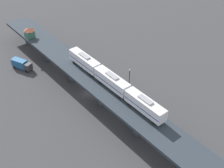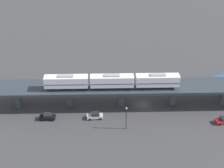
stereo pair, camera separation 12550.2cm
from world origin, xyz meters
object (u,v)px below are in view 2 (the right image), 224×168
(subway_train, at_px, (112,81))
(street_car_black, at_px, (48,117))
(delivery_truck, at_px, (216,82))
(street_car_red, at_px, (224,120))
(street_car_silver, at_px, (95,116))
(street_lamp, at_px, (126,116))

(subway_train, relative_size, street_car_black, 8.42)
(street_car_black, xyz_separation_m, delivery_truck, (18.20, -50.80, 0.82))
(street_car_red, relative_size, street_car_silver, 1.02)
(street_car_red, bearing_deg, street_car_silver, 87.90)
(subway_train, distance_m, delivery_truck, 36.20)
(street_car_silver, bearing_deg, delivery_truck, -65.13)
(delivery_truck, xyz_separation_m, street_lamp, (-21.80, 29.27, 2.35))
(street_car_black, bearing_deg, street_lamp, -99.52)
(street_car_red, relative_size, street_lamp, 0.67)
(street_car_silver, relative_size, street_lamp, 0.66)
(street_lamp, bearing_deg, street_car_black, 80.48)
(subway_train, bearing_deg, street_car_black, 107.91)
(street_car_black, relative_size, street_car_silver, 0.97)
(subway_train, height_order, street_car_red, subway_train)
(subway_train, xyz_separation_m, street_car_red, (-6.28, -30.46, -8.29))
(subway_train, distance_m, street_car_silver, 10.71)
(delivery_truck, height_order, street_lamp, street_lamp)
(subway_train, xyz_separation_m, delivery_truck, (12.49, -33.15, -7.47))
(street_car_red, height_order, delivery_truck, delivery_truck)
(subway_train, relative_size, street_lamp, 5.37)
(street_lamp, bearing_deg, delivery_truck, -53.31)
(subway_train, distance_m, street_car_red, 32.18)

